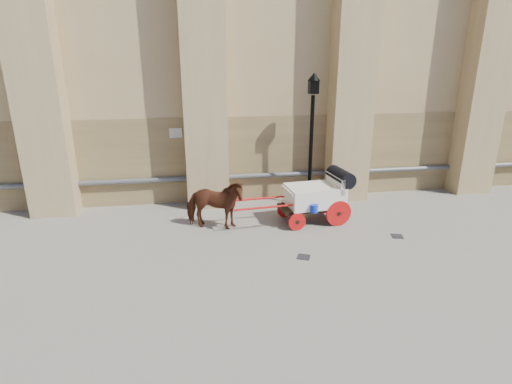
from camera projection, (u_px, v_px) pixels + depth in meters
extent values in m
plane|color=slate|center=(252.00, 247.00, 10.81)|extent=(90.00, 90.00, 0.00)
cube|color=#9B7F4F|center=(289.00, 156.00, 14.54)|extent=(44.00, 0.35, 3.00)
cylinder|color=#59595B|center=(290.00, 174.00, 14.48)|extent=(42.00, 0.18, 0.18)
cube|color=beige|center=(176.00, 133.00, 13.45)|extent=(0.42, 0.04, 0.32)
imported|color=#642B14|center=(214.00, 205.00, 11.80)|extent=(1.95, 1.26, 1.52)
cube|color=black|center=(311.00, 207.00, 12.42)|extent=(2.04, 1.08, 0.11)
cube|color=white|center=(314.00, 195.00, 12.33)|extent=(1.80, 1.28, 0.62)
cube|color=white|center=(335.00, 183.00, 12.38)|extent=(0.24, 1.12, 0.49)
cube|color=white|center=(292.00, 191.00, 12.08)|extent=(0.41, 1.01, 0.09)
cylinder|color=black|center=(341.00, 177.00, 12.37)|extent=(0.61, 1.16, 0.50)
cylinder|color=red|center=(339.00, 213.00, 12.10)|extent=(0.80, 0.13, 0.80)
cylinder|color=red|center=(324.00, 202.00, 13.12)|extent=(0.80, 0.13, 0.80)
cylinder|color=red|center=(297.00, 222.00, 11.82)|extent=(0.54, 0.11, 0.54)
cylinder|color=red|center=(285.00, 209.00, 12.83)|extent=(0.54, 0.11, 0.54)
cylinder|color=red|center=(270.00, 207.00, 11.61)|extent=(2.14, 0.27, 0.06)
cylinder|color=red|center=(262.00, 198.00, 12.35)|extent=(2.14, 0.27, 0.06)
cylinder|color=#102DBC|center=(314.00, 208.00, 11.75)|extent=(0.23, 0.23, 0.23)
cylinder|color=black|center=(311.00, 152.00, 13.45)|extent=(0.13, 0.13, 3.76)
cone|color=black|center=(309.00, 200.00, 13.97)|extent=(0.38, 0.38, 0.38)
cube|color=black|center=(314.00, 87.00, 12.79)|extent=(0.29, 0.29, 0.44)
cone|color=black|center=(314.00, 77.00, 12.69)|extent=(0.42, 0.42, 0.25)
cube|color=black|center=(304.00, 257.00, 10.25)|extent=(0.42, 0.42, 0.01)
cube|color=black|center=(397.00, 236.00, 11.47)|extent=(0.39, 0.39, 0.01)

